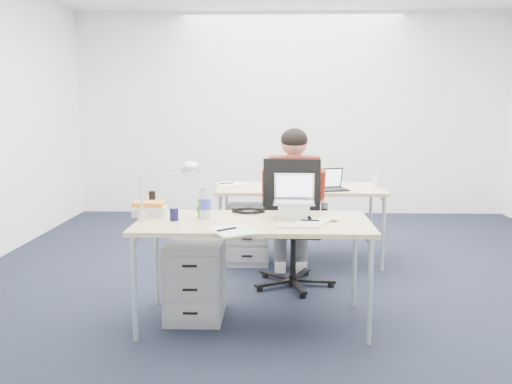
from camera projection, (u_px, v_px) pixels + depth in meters
floor at (302, 290)px, 4.72m from camera, size 7.00×7.00×0.00m
room at (305, 80)px, 4.47m from camera, size 6.02×7.02×2.80m
desk_near at (253, 227)px, 3.91m from camera, size 1.60×0.80×0.73m
desk_far at (300, 192)px, 5.55m from camera, size 1.60×0.80×0.73m
office_chair at (293, 251)px, 4.76m from camera, size 0.76×0.76×1.10m
seated_person at (293, 206)px, 4.89m from camera, size 0.41×0.72×1.32m
drawer_pedestal_near at (195, 280)px, 4.09m from camera, size 0.40×0.50×0.55m
drawer_pedestal_far at (248, 234)px, 5.57m from camera, size 0.40×0.50×0.55m
silver_laptop at (294, 197)px, 3.98m from camera, size 0.29×0.24×0.30m
wireless_keyboard at (298, 226)px, 3.71m from camera, size 0.27×0.12×0.01m
computer_mouse at (335, 219)px, 3.90m from camera, size 0.05×0.08×0.03m
headphones at (248, 210)px, 4.21m from camera, size 0.25×0.19×0.04m
can_koozie at (174, 213)px, 3.91m from camera, size 0.07×0.07×0.10m
water_bottle at (205, 200)px, 3.99m from camera, size 0.10×0.10×0.25m
bear_figurine at (201, 207)px, 4.05m from camera, size 0.08×0.06×0.13m
book_stack at (150, 209)px, 4.08m from camera, size 0.23×0.17×0.10m
cordless_phone at (152, 202)px, 4.17m from camera, size 0.05×0.03×0.17m
papers_left at (230, 231)px, 3.56m from camera, size 0.33×0.38×0.01m
papers_right at (313, 222)px, 3.85m from camera, size 0.28×0.32×0.01m
sunglasses at (304, 219)px, 3.91m from camera, size 0.12×0.09×0.02m
desk_lamp at (160, 190)px, 3.88m from camera, size 0.40×0.27×0.43m
dark_laptop at (331, 179)px, 5.31m from camera, size 0.36×0.35×0.21m
far_cup at (377, 182)px, 5.52m from camera, size 0.10×0.10×0.11m
far_papers at (228, 184)px, 5.71m from camera, size 0.25×0.33×0.01m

